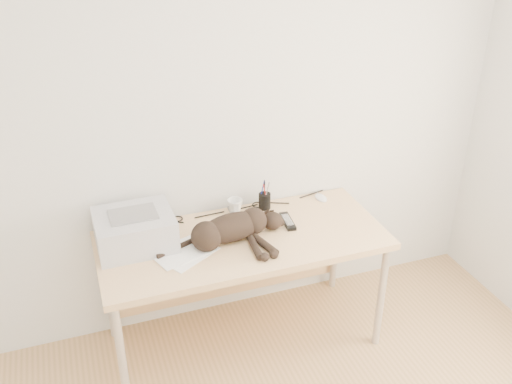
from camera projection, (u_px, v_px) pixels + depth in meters
name	position (u px, v px, depth m)	size (l,w,h in m)	color
wall_back	(222.00, 121.00, 3.21)	(3.50, 3.50, 0.00)	silver
desk	(238.00, 249.00, 3.31)	(1.60, 0.70, 0.74)	#DCC181
printer	(135.00, 230.00, 3.07)	(0.42, 0.36, 0.20)	#BABABF
papers	(184.00, 252.00, 3.04)	(0.39, 0.34, 0.01)	white
cat	(229.00, 230.00, 3.10)	(0.75, 0.35, 0.17)	black
mug	(235.00, 206.00, 3.40)	(0.09, 0.09, 0.09)	white
pen_cup	(265.00, 201.00, 3.44)	(0.07, 0.07, 0.19)	black
remote_grey	(235.00, 214.00, 3.39)	(0.05, 0.17, 0.02)	slate
remote_black	(288.00, 221.00, 3.31)	(0.05, 0.19, 0.02)	black
mouse	(321.00, 196.00, 3.56)	(0.06, 0.11, 0.04)	white
cable_tangle	(227.00, 210.00, 3.43)	(1.36, 0.07, 0.01)	black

